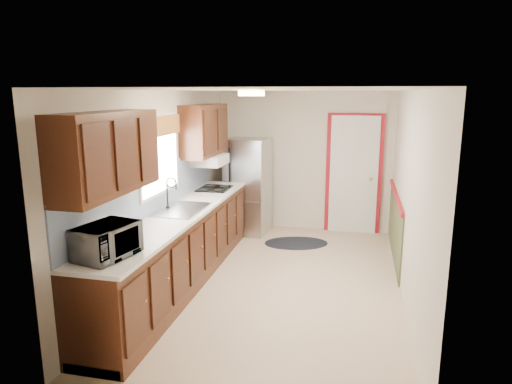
% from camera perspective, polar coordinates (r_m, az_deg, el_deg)
% --- Properties ---
extents(room_shell, '(3.20, 5.20, 2.52)m').
position_cam_1_polar(room_shell, '(5.55, 2.95, 0.16)').
color(room_shell, beige).
rests_on(room_shell, ground).
extents(kitchen_run, '(0.63, 4.00, 2.20)m').
position_cam_1_polar(kitchen_run, '(5.71, -9.94, -3.69)').
color(kitchen_run, '#36180C').
rests_on(kitchen_run, ground).
extents(back_wall_trim, '(1.12, 2.30, 2.08)m').
position_cam_1_polar(back_wall_trim, '(7.70, 13.10, 0.91)').
color(back_wall_trim, maroon).
rests_on(back_wall_trim, ground).
extents(ceiling_fixture, '(0.30, 0.30, 0.06)m').
position_cam_1_polar(ceiling_fixture, '(5.29, -0.57, 12.24)').
color(ceiling_fixture, '#FFD88C').
rests_on(ceiling_fixture, room_shell).
extents(microwave, '(0.40, 0.59, 0.37)m').
position_cam_1_polar(microwave, '(4.22, -18.17, -5.43)').
color(microwave, white).
rests_on(microwave, kitchen_run).
extents(refrigerator, '(0.73, 0.71, 1.62)m').
position_cam_1_polar(refrigerator, '(7.77, -1.01, 0.75)').
color(refrigerator, '#B7B7BC').
rests_on(refrigerator, ground).
extents(rug, '(1.15, 0.90, 0.01)m').
position_cam_1_polar(rug, '(7.39, 5.04, -6.37)').
color(rug, black).
rests_on(rug, ground).
extents(cooktop, '(0.45, 0.54, 0.02)m').
position_cam_1_polar(cooktop, '(6.93, -5.21, 0.45)').
color(cooktop, black).
rests_on(cooktop, kitchen_run).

